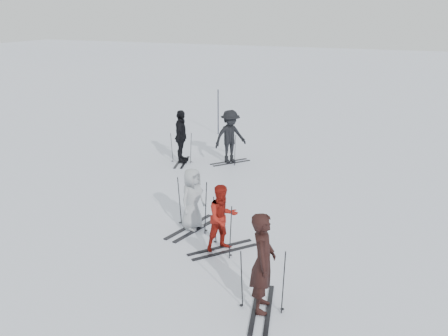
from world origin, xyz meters
name	(u,v)px	position (x,y,z in m)	size (l,w,h in m)	color
ground	(209,213)	(0.00, 0.00, 0.00)	(120.00, 120.00, 0.00)	silver
skier_near_dark	(263,264)	(2.82, -3.75, 0.95)	(0.69, 0.46, 1.90)	black
skier_red	(222,219)	(1.20, -1.85, 0.78)	(0.76, 0.59, 1.56)	maroon
skier_grey	(192,200)	(0.04, -1.06, 0.78)	(0.76, 0.50, 1.56)	#9A9FA3
skier_uphill_left	(181,137)	(-2.90, 3.84, 0.94)	(1.11, 0.46, 1.89)	black
skier_uphill_far	(230,137)	(-1.29, 4.53, 0.95)	(1.22, 0.70, 1.90)	black
skis_near_dark	(262,280)	(2.82, -3.75, 0.62)	(0.90, 1.70, 1.24)	black
skis_red	(222,225)	(1.20, -1.85, 0.63)	(0.91, 1.71, 1.25)	black
skis_grey	(192,204)	(0.04, -1.06, 0.68)	(0.99, 1.87, 1.36)	black
skis_uphill_left	(181,147)	(-2.90, 3.84, 0.57)	(0.82, 1.56, 1.14)	black
skis_uphill_far	(230,148)	(-1.29, 4.53, 0.56)	(0.82, 1.54, 1.13)	black
piste_marker	(218,112)	(-3.45, 8.30, 0.98)	(0.04, 0.04, 1.97)	black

